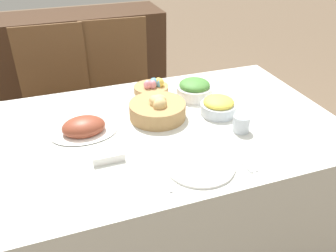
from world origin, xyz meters
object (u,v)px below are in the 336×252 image
(bread_basket, at_px, (158,109))
(pineapple_bowl, at_px, (218,106))
(sideboard, at_px, (77,70))
(chair_far_center, at_px, (120,95))
(ham_platter, at_px, (84,128))
(butter_dish, at_px, (107,155))
(dinner_plate, at_px, (200,165))
(fork, at_px, (160,175))
(knife, at_px, (237,157))
(chair_far_left, at_px, (59,104))
(egg_basket, at_px, (153,87))
(drinking_cup, at_px, (241,124))
(spoon, at_px, (244,156))
(green_salad_bowl, at_px, (194,89))

(bread_basket, relative_size, pineapple_bowl, 1.54)
(sideboard, bearing_deg, chair_far_center, -74.98)
(ham_platter, distance_m, butter_dish, 0.22)
(dinner_plate, relative_size, fork, 1.29)
(dinner_plate, xyz_separation_m, knife, (0.15, 0.00, -0.00))
(sideboard, bearing_deg, knife, -78.01)
(sideboard, bearing_deg, butter_dish, -92.04)
(ham_platter, bearing_deg, chair_far_center, 67.83)
(chair_far_left, relative_size, egg_basket, 5.67)
(drinking_cup, bearing_deg, knife, -123.14)
(butter_dish, bearing_deg, pineapple_bowl, 17.65)
(fork, xyz_separation_m, spoon, (0.34, 0.00, 0.00))
(green_salad_bowl, distance_m, fork, 0.64)
(egg_basket, distance_m, ham_platter, 0.48)
(spoon, bearing_deg, fork, -176.46)
(chair_far_left, xyz_separation_m, egg_basket, (0.46, -0.50, 0.26))
(knife, height_order, drinking_cup, drinking_cup)
(chair_far_left, relative_size, fork, 5.01)
(chair_far_left, height_order, dinner_plate, chair_far_left)
(sideboard, bearing_deg, green_salad_bowl, -71.64)
(green_salad_bowl, distance_m, butter_dish, 0.63)
(egg_basket, height_order, green_salad_bowl, green_salad_bowl)
(green_salad_bowl, relative_size, dinner_plate, 0.69)
(green_salad_bowl, distance_m, knife, 0.53)
(chair_far_center, bearing_deg, butter_dish, -101.21)
(chair_far_center, bearing_deg, bread_basket, -85.27)
(knife, bearing_deg, pineapple_bowl, 72.11)
(egg_basket, xyz_separation_m, fork, (-0.18, -0.65, -0.03))
(egg_basket, bearing_deg, fork, -105.31)
(green_salad_bowl, height_order, fork, green_salad_bowl)
(ham_platter, xyz_separation_m, knife, (0.52, -0.37, -0.02))
(sideboard, distance_m, ham_platter, 1.55)
(egg_basket, bearing_deg, drinking_cup, -63.70)
(chair_far_left, height_order, green_salad_bowl, chair_far_left)
(ham_platter, relative_size, green_salad_bowl, 1.55)
(ham_platter, xyz_separation_m, spoon, (0.55, -0.37, -0.02))
(pineapple_bowl, distance_m, butter_dish, 0.57)
(chair_far_center, distance_m, dinner_plate, 1.17)
(pineapple_bowl, distance_m, green_salad_bowl, 0.20)
(pineapple_bowl, xyz_separation_m, green_salad_bowl, (-0.04, 0.19, 0.00))
(knife, bearing_deg, fork, 176.46)
(knife, relative_size, spoon, 1.00)
(sideboard, xyz_separation_m, dinner_plate, (0.25, -1.88, 0.32))
(sideboard, relative_size, drinking_cup, 19.53)
(bread_basket, bearing_deg, green_salad_bowl, 29.70)
(fork, height_order, butter_dish, butter_dish)
(pineapple_bowl, relative_size, drinking_cup, 2.28)
(chair_far_center, relative_size, butter_dish, 8.35)
(chair_far_left, bearing_deg, dinner_plate, -67.42)
(green_salad_bowl, height_order, drinking_cup, green_salad_bowl)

